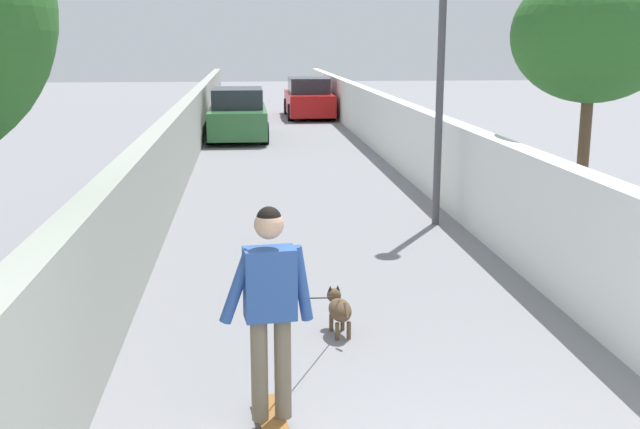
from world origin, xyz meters
name	(u,v)px	position (x,y,z in m)	size (l,w,h in m)	color
ground_plane	(294,168)	(14.00, 0.00, 0.00)	(80.00, 80.00, 0.00)	gray
wall_left	(178,148)	(12.00, 2.51, 0.78)	(48.00, 0.30, 1.57)	#999E93
fence_right	(417,145)	(12.00, -2.51, 0.78)	(48.00, 0.30, 1.56)	white
tree_right_near	(593,35)	(7.50, -4.11, 3.01)	(2.42, 2.42, 4.04)	brown
lamp_post	(442,22)	(8.11, -1.96, 3.22)	(0.36, 0.36, 4.77)	#4C4C51
skateboard	(272,420)	(1.62, 0.95, 0.07)	(0.82, 0.30, 0.08)	brown
person_skateboarder	(270,297)	(1.62, 0.95, 1.06)	(0.27, 0.72, 1.67)	#726651
dog	(339,308)	(3.49, 0.20, 0.28)	(2.18, 0.90, 1.06)	brown
car_near	(238,116)	(19.64, 1.36, 0.72)	(4.21, 1.80, 1.54)	#336B38
car_far	(309,99)	(26.26, -1.36, 0.72)	(4.38, 1.80, 1.54)	#B71414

